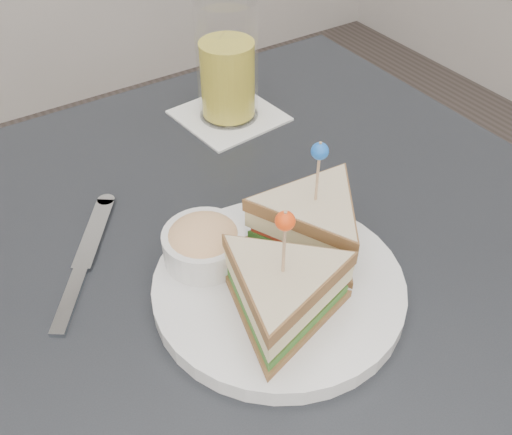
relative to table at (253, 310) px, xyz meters
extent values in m
cube|color=black|center=(0.00, 0.00, 0.06)|extent=(0.80, 0.80, 0.03)
cylinder|color=black|center=(0.35, 0.35, -0.31)|extent=(0.04, 0.04, 0.72)
cylinder|color=white|center=(0.00, -0.05, 0.08)|extent=(0.29, 0.29, 0.01)
cylinder|color=white|center=(0.00, -0.05, 0.09)|extent=(0.29, 0.29, 0.00)
cylinder|color=tan|center=(-0.02, -0.08, 0.18)|extent=(0.00, 0.00, 0.08)
sphere|color=#EF410F|center=(-0.02, -0.08, 0.21)|extent=(0.02, 0.02, 0.02)
cylinder|color=tan|center=(0.05, -0.02, 0.18)|extent=(0.00, 0.00, 0.08)
sphere|color=blue|center=(0.05, -0.02, 0.21)|extent=(0.02, 0.02, 0.02)
cylinder|color=white|center=(-0.05, 0.02, 0.11)|extent=(0.10, 0.10, 0.04)
ellipsoid|color=#E0B772|center=(-0.05, 0.02, 0.12)|extent=(0.09, 0.09, 0.03)
cube|color=#B6BDC2|center=(-0.17, 0.05, 0.08)|extent=(0.06, 0.08, 0.01)
cube|color=#B6BDC2|center=(-0.12, 0.13, 0.08)|extent=(0.08, 0.10, 0.00)
cylinder|color=#B6BDC2|center=(-0.09, 0.17, 0.08)|extent=(0.03, 0.03, 0.00)
cube|color=white|center=(0.12, 0.26, 0.08)|extent=(0.14, 0.14, 0.00)
cylinder|color=gold|center=(0.12, 0.26, 0.13)|extent=(0.08, 0.08, 0.10)
cylinder|color=white|center=(0.12, 0.26, 0.16)|extent=(0.09, 0.09, 0.16)
cube|color=white|center=(0.13, 0.27, 0.18)|extent=(0.03, 0.03, 0.02)
cube|color=white|center=(0.11, 0.25, 0.18)|extent=(0.02, 0.02, 0.02)
camera|label=1|loc=(-0.22, -0.34, 0.50)|focal=40.00mm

